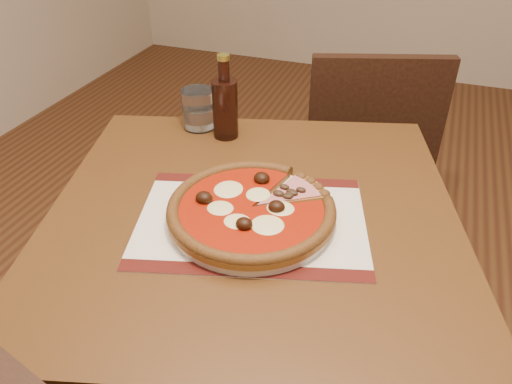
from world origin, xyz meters
TOP-DOWN VIEW (x-y plane):
  - table at (-0.56, 0.18)m, footprint 0.99×0.99m
  - chair_far at (-0.45, 0.94)m, footprint 0.51×0.51m
  - placemat at (-0.55, 0.14)m, footprint 0.50×0.42m
  - plate at (-0.55, 0.14)m, footprint 0.31×0.31m
  - pizza at (-0.55, 0.14)m, footprint 0.32×0.32m
  - ham_slice at (-0.49, 0.22)m, footprint 0.12×0.14m
  - water_glass at (-0.82, 0.47)m, footprint 0.11×0.11m
  - bottle at (-0.73, 0.45)m, footprint 0.06×0.06m

SIDE VIEW (x-z plane):
  - chair_far at x=-0.45m, z-range 0.06..0.92m
  - table at x=-0.56m, z-range 0.27..1.02m
  - placemat at x=-0.55m, z-range 0.75..0.75m
  - plate at x=-0.55m, z-range 0.75..0.77m
  - ham_slice at x=-0.49m, z-range 0.77..0.79m
  - pizza at x=-0.55m, z-range 0.76..0.80m
  - water_glass at x=-0.82m, z-range 0.75..0.85m
  - bottle at x=-0.73m, z-range 0.73..0.93m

